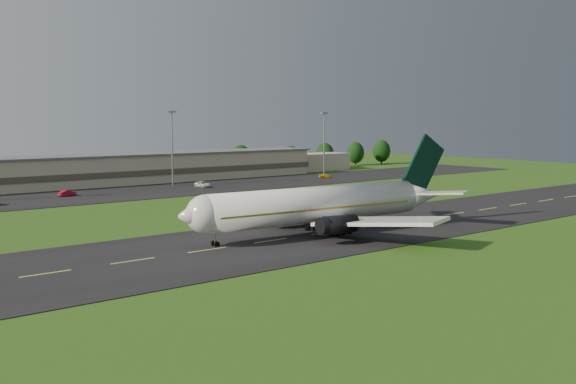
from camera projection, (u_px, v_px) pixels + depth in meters
ground at (374, 226)px, 109.00m from camera, size 360.00×360.00×0.00m
taxiway at (374, 226)px, 108.99m from camera, size 220.00×30.00×0.10m
apron at (171, 190)px, 164.93m from camera, size 260.00×30.00×0.10m
airliner at (320, 205)px, 100.74m from camera, size 51.27×42.00×15.57m
terminal at (150, 168)px, 187.24m from camera, size 145.00×16.00×8.40m
light_mast_centre at (172, 139)px, 172.82m from camera, size 2.40×1.20×20.35m
light_mast_east at (324, 136)px, 206.89m from camera, size 2.40×1.20×20.35m
tree_line at (217, 159)px, 212.41m from camera, size 197.65×8.93×10.64m
service_vehicle_b at (67, 193)px, 150.76m from camera, size 4.41×2.45×1.38m
service_vehicle_c at (203, 184)px, 170.84m from camera, size 2.59×5.46×1.50m
service_vehicle_d at (325, 176)px, 198.22m from camera, size 4.46×3.52×1.21m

